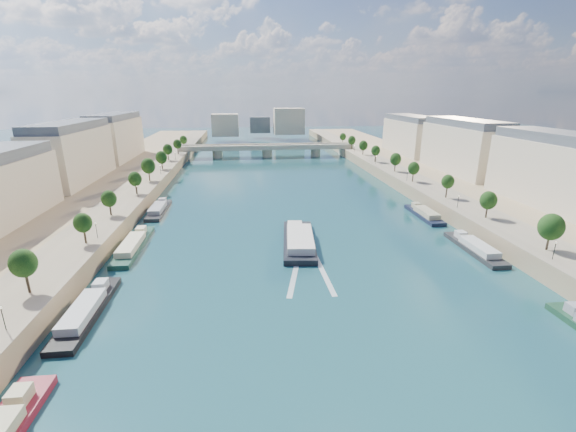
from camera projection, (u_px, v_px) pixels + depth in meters
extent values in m
plane|color=#0B2F32|center=(289.00, 215.00, 133.31)|extent=(700.00, 700.00, 0.00)
cube|color=#9E8460|center=(69.00, 215.00, 124.88)|extent=(44.00, 520.00, 5.00)
cube|color=#9E8460|center=(485.00, 201.00, 140.19)|extent=(44.00, 520.00, 5.00)
cube|color=gray|center=(116.00, 206.00, 125.69)|extent=(14.00, 520.00, 0.10)
cube|color=gray|center=(447.00, 196.00, 137.82)|extent=(14.00, 520.00, 0.10)
cylinder|color=#382B1E|center=(28.00, 284.00, 70.49)|extent=(0.50, 0.50, 3.82)
ellipsoid|color=black|center=(23.00, 266.00, 69.39)|extent=(4.80, 4.80, 5.52)
cylinder|color=#382B1E|center=(80.00, 237.00, 93.18)|extent=(0.50, 0.50, 3.82)
ellipsoid|color=black|center=(77.00, 223.00, 92.08)|extent=(4.80, 4.80, 5.52)
cylinder|color=#382B1E|center=(112.00, 209.00, 115.88)|extent=(0.50, 0.50, 3.82)
ellipsoid|color=black|center=(110.00, 197.00, 114.77)|extent=(4.80, 4.80, 5.52)
cylinder|color=#382B1E|center=(133.00, 190.00, 138.57)|extent=(0.50, 0.50, 3.82)
ellipsoid|color=black|center=(132.00, 180.00, 137.47)|extent=(4.80, 4.80, 5.52)
cylinder|color=#382B1E|center=(149.00, 176.00, 161.27)|extent=(0.50, 0.50, 3.82)
ellipsoid|color=black|center=(148.00, 168.00, 160.16)|extent=(4.80, 4.80, 5.52)
cylinder|color=#382B1E|center=(160.00, 166.00, 183.96)|extent=(0.50, 0.50, 3.82)
ellipsoid|color=black|center=(159.00, 158.00, 182.85)|extent=(4.80, 4.80, 5.52)
cylinder|color=#382B1E|center=(169.00, 158.00, 206.65)|extent=(0.50, 0.50, 3.82)
ellipsoid|color=black|center=(169.00, 151.00, 205.55)|extent=(4.80, 4.80, 5.52)
cylinder|color=#382B1E|center=(177.00, 151.00, 229.35)|extent=(0.50, 0.50, 3.82)
ellipsoid|color=black|center=(176.00, 145.00, 228.24)|extent=(4.80, 4.80, 5.52)
cylinder|color=#382B1E|center=(182.00, 146.00, 252.04)|extent=(0.50, 0.50, 3.82)
ellipsoid|color=black|center=(182.00, 140.00, 250.94)|extent=(4.80, 4.80, 5.52)
cylinder|color=#382B1E|center=(547.00, 243.00, 89.75)|extent=(0.50, 0.50, 3.82)
ellipsoid|color=black|center=(551.00, 229.00, 88.65)|extent=(4.80, 4.80, 5.52)
cylinder|color=#382B1E|center=(486.00, 213.00, 112.45)|extent=(0.50, 0.50, 3.82)
ellipsoid|color=black|center=(488.00, 201.00, 111.34)|extent=(4.80, 4.80, 5.52)
cylinder|color=#382B1E|center=(445.00, 192.00, 135.14)|extent=(0.50, 0.50, 3.82)
ellipsoid|color=black|center=(446.00, 182.00, 134.03)|extent=(4.80, 4.80, 5.52)
cylinder|color=#382B1E|center=(416.00, 178.00, 157.83)|extent=(0.50, 0.50, 3.82)
ellipsoid|color=black|center=(417.00, 169.00, 156.73)|extent=(4.80, 4.80, 5.52)
cylinder|color=#382B1E|center=(394.00, 167.00, 180.53)|extent=(0.50, 0.50, 3.82)
ellipsoid|color=black|center=(395.00, 159.00, 179.42)|extent=(4.80, 4.80, 5.52)
cylinder|color=#382B1E|center=(377.00, 159.00, 203.22)|extent=(0.50, 0.50, 3.82)
ellipsoid|color=black|center=(378.00, 152.00, 202.12)|extent=(4.80, 4.80, 5.52)
cylinder|color=#382B1E|center=(364.00, 152.00, 225.91)|extent=(0.50, 0.50, 3.82)
ellipsoid|color=black|center=(364.00, 146.00, 224.81)|extent=(4.80, 4.80, 5.52)
cylinder|color=#382B1E|center=(353.00, 146.00, 248.61)|extent=(0.50, 0.50, 3.82)
ellipsoid|color=black|center=(353.00, 141.00, 247.50)|extent=(4.80, 4.80, 5.52)
cylinder|color=#382B1E|center=(343.00, 142.00, 271.30)|extent=(0.50, 0.50, 3.82)
ellipsoid|color=black|center=(344.00, 137.00, 270.20)|extent=(4.80, 4.80, 5.52)
cylinder|color=black|center=(4.00, 320.00, 59.38)|extent=(0.14, 0.14, 4.00)
sphere|color=#FFE5B2|center=(1.00, 308.00, 58.74)|extent=(0.36, 0.36, 0.36)
cylinder|color=black|center=(97.00, 231.00, 97.21)|extent=(0.14, 0.14, 4.00)
sphere|color=#FFE5B2|center=(95.00, 223.00, 96.56)|extent=(0.36, 0.36, 0.36)
cylinder|color=black|center=(138.00, 192.00, 135.03)|extent=(0.14, 0.14, 4.00)
sphere|color=#FFE5B2|center=(137.00, 186.00, 134.38)|extent=(0.36, 0.36, 0.36)
cylinder|color=black|center=(161.00, 170.00, 172.85)|extent=(0.14, 0.14, 4.00)
sphere|color=#FFE5B2|center=(160.00, 166.00, 172.21)|extent=(0.36, 0.36, 0.36)
cylinder|color=black|center=(175.00, 156.00, 210.67)|extent=(0.14, 0.14, 4.00)
sphere|color=#FFE5B2|center=(175.00, 152.00, 210.03)|extent=(0.36, 0.36, 0.36)
cylinder|color=black|center=(554.00, 252.00, 84.73)|extent=(0.14, 0.14, 4.00)
sphere|color=#FFE5B2|center=(556.00, 243.00, 84.08)|extent=(0.36, 0.36, 0.36)
cylinder|color=black|center=(458.00, 202.00, 122.55)|extent=(0.14, 0.14, 4.00)
sphere|color=#FFE5B2|center=(459.00, 196.00, 121.91)|extent=(0.36, 0.36, 0.36)
cylinder|color=black|center=(407.00, 176.00, 160.38)|extent=(0.14, 0.14, 4.00)
sphere|color=#FFE5B2|center=(408.00, 171.00, 159.73)|extent=(0.36, 0.36, 0.36)
cylinder|color=black|center=(376.00, 160.00, 198.20)|extent=(0.14, 0.14, 4.00)
sphere|color=#FFE5B2|center=(376.00, 156.00, 197.55)|extent=(0.36, 0.36, 0.36)
cylinder|color=black|center=(354.00, 149.00, 236.02)|extent=(0.14, 0.14, 4.00)
sphere|color=#FFE5B2|center=(355.00, 146.00, 235.38)|extent=(0.36, 0.36, 0.36)
cube|color=beige|center=(73.00, 157.00, 158.43)|extent=(16.00, 52.00, 20.00)
cube|color=#474C54|center=(68.00, 128.00, 154.86)|extent=(14.72, 50.44, 3.20)
cube|color=beige|center=(117.00, 140.00, 213.27)|extent=(16.00, 52.00, 20.00)
cube|color=#474C54|center=(114.00, 119.00, 209.70)|extent=(14.72, 50.44, 3.20)
cube|color=beige|center=(562.00, 177.00, 121.66)|extent=(16.00, 52.00, 20.00)
cube|color=#474C54|center=(570.00, 139.00, 118.09)|extent=(14.72, 50.44, 3.20)
cube|color=beige|center=(463.00, 150.00, 176.50)|extent=(16.00, 52.00, 20.00)
cube|color=#474C54|center=(466.00, 124.00, 172.93)|extent=(14.72, 50.44, 3.20)
cube|color=beige|center=(410.00, 136.00, 231.35)|extent=(16.00, 52.00, 20.00)
cube|color=#474C54|center=(412.00, 117.00, 227.78)|extent=(14.72, 50.44, 3.20)
cube|color=beige|center=(225.00, 125.00, 324.38)|extent=(22.00, 18.00, 18.00)
cube|color=beige|center=(289.00, 121.00, 339.07)|extent=(26.00, 20.00, 22.00)
cube|color=#474C54|center=(260.00, 125.00, 351.83)|extent=(18.00, 16.00, 14.00)
cube|color=#C1B79E|center=(267.00, 147.00, 249.67)|extent=(112.00, 11.00, 2.20)
cube|color=#C1B79E|center=(268.00, 146.00, 244.48)|extent=(112.00, 0.80, 0.90)
cube|color=#C1B79E|center=(267.00, 144.00, 253.93)|extent=(112.00, 0.80, 0.90)
cylinder|color=#C1B79E|center=(218.00, 154.00, 247.40)|extent=(6.40, 6.40, 5.00)
cylinder|color=#C1B79E|center=(267.00, 153.00, 250.81)|extent=(6.40, 6.40, 5.00)
cylinder|color=#C1B79E|center=(315.00, 152.00, 254.21)|extent=(6.40, 6.40, 5.00)
cube|color=#C1B79E|center=(186.00, 154.00, 245.28)|extent=(6.00, 12.00, 5.00)
cube|color=#C1B79E|center=(345.00, 152.00, 256.33)|extent=(6.00, 12.00, 5.00)
cube|color=black|center=(299.00, 242.00, 107.71)|extent=(11.55, 30.40, 2.12)
cube|color=silver|center=(300.00, 238.00, 104.85)|extent=(8.94, 19.91, 1.91)
cube|color=silver|center=(295.00, 225.00, 115.53)|extent=(4.59, 3.99, 1.80)
cube|color=silver|center=(295.00, 271.00, 91.43)|extent=(7.03, 25.60, 0.04)
cube|color=silver|center=(322.00, 269.00, 92.11)|extent=(1.64, 26.02, 0.04)
cube|color=#BAB48B|center=(19.00, 395.00, 51.14)|extent=(2.50, 2.85, 1.80)
cube|color=black|center=(88.00, 312.00, 73.59)|extent=(5.00, 25.82, 1.80)
cube|color=#B6BDC3|center=(82.00, 311.00, 71.11)|extent=(4.10, 14.20, 1.60)
cube|color=#B6BDC3|center=(101.00, 285.00, 80.36)|extent=(2.50, 3.10, 1.80)
cube|color=#1C4637|center=(134.00, 247.00, 104.79)|extent=(5.00, 28.28, 1.80)
cube|color=beige|center=(131.00, 244.00, 102.13)|extent=(4.10, 15.55, 1.60)
cube|color=beige|center=(141.00, 230.00, 112.26)|extent=(2.50, 3.39, 1.80)
cube|color=#2A2A2D|center=(159.00, 211.00, 136.29)|extent=(5.00, 23.75, 1.80)
cube|color=#92939A|center=(157.00, 208.00, 133.97)|extent=(4.10, 13.06, 1.60)
cube|color=#92939A|center=(162.00, 201.00, 142.48)|extent=(2.50, 2.85, 1.80)
cube|color=#9898A0|center=(575.00, 309.00, 71.51)|extent=(2.50, 2.37, 1.80)
cube|color=#28292B|center=(474.00, 250.00, 102.74)|extent=(5.00, 23.51, 1.80)
cube|color=silver|center=(479.00, 247.00, 100.44)|extent=(4.10, 12.93, 1.60)
cube|color=silver|center=(461.00, 234.00, 108.85)|extent=(2.50, 2.82, 1.80)
cube|color=#161C32|center=(424.00, 216.00, 131.21)|extent=(5.00, 21.79, 1.80)
cube|color=#BEB38E|center=(427.00, 212.00, 129.04)|extent=(4.10, 11.98, 1.60)
cube|color=#BEB38E|center=(416.00, 205.00, 136.83)|extent=(2.50, 2.61, 1.80)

